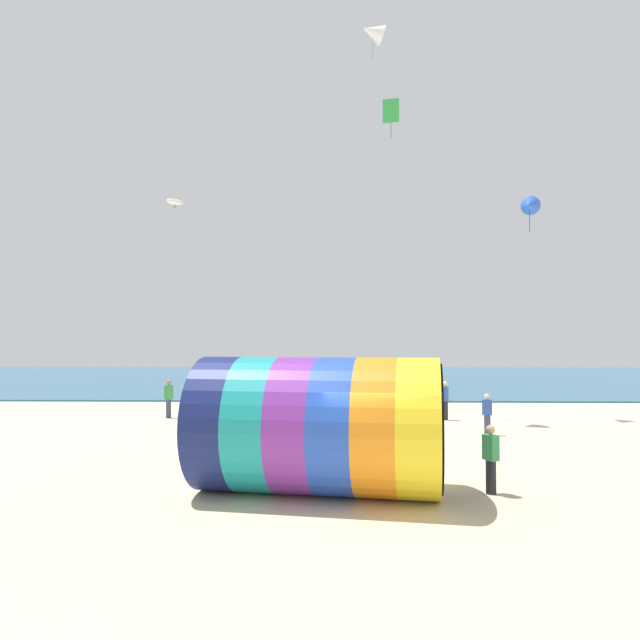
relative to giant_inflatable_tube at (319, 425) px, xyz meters
name	(u,v)px	position (x,y,z in m)	size (l,w,h in m)	color
ground_plane	(379,500)	(1.38, -0.48, -1.60)	(120.00, 120.00, 0.00)	beige
sea	(345,378)	(1.38, 39.45, -1.55)	(120.00, 40.00, 0.10)	#236084
giant_inflatable_tube	(319,425)	(0.00, 0.00, 0.00)	(6.10, 4.03, 3.20)	navy
kite_handler	(491,459)	(4.04, 0.08, -0.79)	(0.36, 0.42, 1.61)	black
kite_white_delta	(372,32)	(2.22, 13.51, 16.85)	(1.41, 1.25, 1.94)	white
kite_blue_delta	(529,205)	(9.67, 13.67, 8.42)	(1.29, 1.36, 1.79)	blue
kite_green_diamond	(391,111)	(3.20, 14.62, 13.42)	(0.81, 0.20, 2.02)	green
kite_white_parafoil	(175,202)	(-7.36, 13.75, 8.70)	(0.91, 0.92, 0.49)	white
bystander_near_water	(169,398)	(-7.28, 12.70, -0.69)	(0.40, 0.30, 1.76)	#383D56
bystander_mid_beach	(445,400)	(5.36, 12.37, -0.71)	(0.35, 0.42, 1.74)	black
bystander_far_left	(487,414)	(6.18, 8.39, -0.82)	(0.41, 0.32, 1.55)	#383D56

